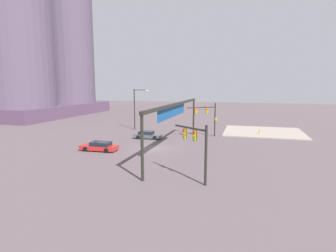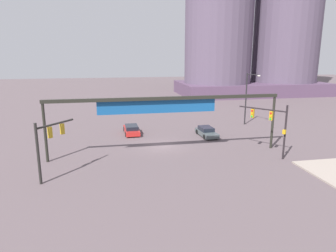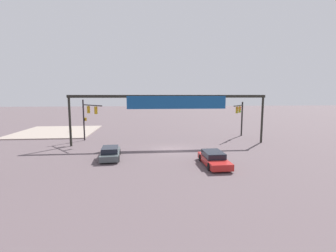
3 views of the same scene
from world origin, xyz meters
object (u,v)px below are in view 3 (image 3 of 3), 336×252
traffic_signal_near_corner (88,114)px  traffic_signal_opposite_side (240,113)px  sedan_car_approaching (110,153)px  fire_hydrant_on_curb (71,130)px  sedan_car_waiting_far (214,159)px

traffic_signal_near_corner → traffic_signal_opposite_side: bearing=57.4°
traffic_signal_opposite_side → sedan_car_approaching: size_ratio=1.16×
traffic_signal_near_corner → sedan_car_approaching: bearing=-14.0°
traffic_signal_near_corner → fire_hydrant_on_curb: (4.88, -8.52, -3.30)m
sedan_car_approaching → traffic_signal_opposite_side: bearing=-61.4°
traffic_signal_near_corner → sedan_car_waiting_far: bearing=10.1°
sedan_car_approaching → traffic_signal_near_corner: bearing=20.4°
traffic_signal_opposite_side → sedan_car_approaching: (17.73, 11.21, -2.96)m
fire_hydrant_on_curb → sedan_car_waiting_far: bearing=131.8°
traffic_signal_opposite_side → sedan_car_waiting_far: 16.76m
traffic_signal_near_corner → fire_hydrant_on_curb: bearing=171.8°
traffic_signal_near_corner → traffic_signal_opposite_side: size_ratio=1.08×
sedan_car_approaching → fire_hydrant_on_curb: (8.96, -17.66, -0.09)m
traffic_signal_opposite_side → sedan_car_approaching: bearing=-20.1°
sedan_car_approaching → sedan_car_waiting_far: bearing=-111.9°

